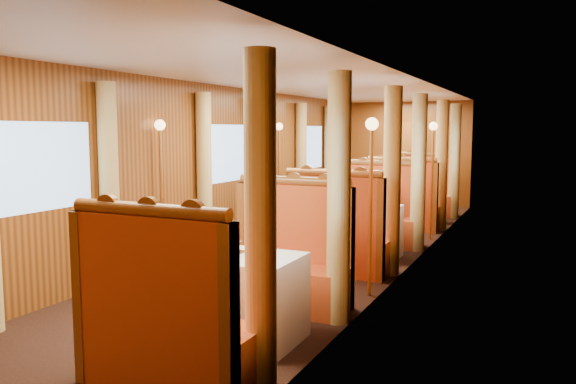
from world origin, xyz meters
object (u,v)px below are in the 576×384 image
Objects in this scene: passenger at (376,200)px; rose_vase_mid at (361,193)px; banquette_mid_aft at (381,218)px; teapot_back at (233,244)px; tea_tray at (224,253)px; table_mid at (361,231)px; table_far at (415,203)px; teapot_right at (230,252)px; banquette_near_fwd at (166,329)px; teapot_left at (213,248)px; banquette_far_fwd at (403,207)px; table_near at (239,297)px; fruit_plate at (260,259)px; steward at (264,193)px; rose_vase_far at (414,175)px; banquette_near_aft at (288,266)px; banquette_far_aft at (425,195)px; banquette_mid_fwd at (337,241)px.

rose_vase_mid is at bearing -91.65° from passenger.
banquette_mid_aft is 7.66× the size of teapot_back.
tea_tray is 0.94× the size of rose_vase_mid.
table_mid is at bearing 87.84° from tea_tray.
table_far is 3.54m from rose_vase_mid.
rose_vase_mid is (-0.03, 3.65, 0.12)m from teapot_right.
teapot_left is at bearing 100.63° from banquette_near_fwd.
banquette_mid_aft is at bearing -90.00° from banquette_far_fwd.
teapot_back is at bearing 138.93° from table_near.
passenger is (-0.29, 4.37, -0.03)m from fruit_plate.
steward reaches higher than tea_tray.
banquette_mid_aft reaches higher than rose_vase_far.
banquette_far_fwd is at bearing 101.81° from teapot_back.
banquette_near_aft is 1.00× the size of banquette_far_fwd.
banquette_far_fwd is 6.01m from tea_tray.
banquette_far_aft is at bearing 90.00° from banquette_near_aft.
teapot_back reaches higher than teapot_right.
banquette_far_aft is at bearing 102.08° from teapot_back.
banquette_mid_aft and banquette_far_aft have the same top height.
table_far is (0.00, 8.01, -0.05)m from banquette_near_fwd.
table_near is at bearing 4.62° from tea_tray.
banquette_mid_aft is 0.43m from passenger.
teapot_right is at bearing 89.54° from banquette_near_fwd.
banquette_far_fwd reaches higher than tea_tray.
banquette_far_fwd reaches higher than teapot_back.
table_mid is 2.92× the size of rose_vase_mid.
banquette_near_aft and banquette_far_aft have the same top height.
banquette_far_aft is 6.59× the size of fruit_plate.
teapot_left is 0.46× the size of rose_vase_mid.
banquette_near_aft is 1.23m from teapot_left.
passenger is at bearing -90.00° from banquette_far_fwd.
banquette_near_fwd is 9.74× the size of teapot_right.
banquette_near_aft is at bearing 31.98° from steward.
banquette_far_fwd is 9.74× the size of teapot_right.
steward is (-1.65, -3.33, 0.46)m from table_far.
banquette_far_fwd is 1.79m from passenger.
rose_vase_far is (-0.02, 4.50, 0.50)m from banquette_mid_fwd.
banquette_near_aft is at bearing -90.00° from passenger.
banquette_far_fwd is 1.00× the size of banquette_far_aft.
rose_vase_far is at bearing 90.56° from banquette_mid_aft.
banquette_mid_aft reaches higher than table_mid.
table_mid is 1.38× the size of passenger.
rose_vase_far reaches higher than fruit_plate.
fruit_plate is at bearing -83.79° from banquette_mid_fwd.
tea_tray reaches higher than table_near.
banquette_near_aft and banquette_mid_aft have the same top height.
banquette_mid_fwd is at bearing -90.00° from banquette_mid_aft.
banquette_far_aft is at bearing 90.00° from passenger.
banquette_mid_aft reaches higher than teapot_back.
rose_vase_far is at bearing -158.03° from table_far.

